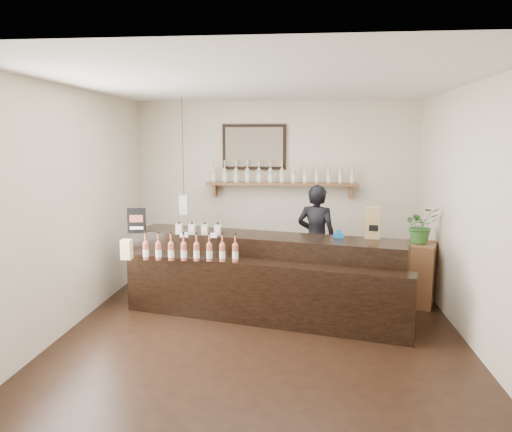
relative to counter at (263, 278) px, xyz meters
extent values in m
plane|color=black|center=(0.05, -0.57, -0.47)|extent=(5.00, 5.00, 0.00)
plane|color=beige|center=(0.05, 1.93, 0.93)|extent=(4.50, 0.00, 4.50)
plane|color=beige|center=(0.05, -3.07, 0.93)|extent=(4.50, 0.00, 4.50)
plane|color=beige|center=(-2.20, -0.57, 0.93)|extent=(0.00, 5.00, 5.00)
plane|color=beige|center=(2.30, -0.57, 0.93)|extent=(0.00, 5.00, 5.00)
plane|color=white|center=(0.05, -0.57, 2.33)|extent=(5.00, 5.00, 0.00)
cube|color=brown|center=(0.15, 1.80, 1.03)|extent=(2.40, 0.25, 0.04)
cube|color=brown|center=(-0.93, 1.83, 0.91)|extent=(0.04, 0.20, 0.20)
cube|color=brown|center=(1.23, 1.83, 0.91)|extent=(0.04, 0.20, 0.20)
cube|color=black|center=(-0.30, 1.90, 1.61)|extent=(1.02, 0.04, 0.72)
cube|color=#4A3F2F|center=(-0.30, 1.88, 1.61)|extent=(0.92, 0.01, 0.62)
cube|color=white|center=(-1.25, 1.03, 0.78)|extent=(0.12, 0.12, 0.28)
cylinder|color=black|center=(-1.25, 1.03, 1.63)|extent=(0.01, 0.01, 1.41)
cylinder|color=#AFC0A1|center=(-0.95, 1.80, 1.16)|extent=(0.07, 0.07, 0.20)
cone|color=#AFC0A1|center=(-0.95, 1.80, 1.28)|extent=(0.07, 0.07, 0.05)
cylinder|color=#AFC0A1|center=(-0.95, 1.80, 1.34)|extent=(0.02, 0.02, 0.07)
cylinder|color=gold|center=(-0.95, 1.80, 1.39)|extent=(0.03, 0.03, 0.02)
cylinder|color=white|center=(-0.95, 1.80, 1.14)|extent=(0.07, 0.07, 0.09)
cylinder|color=#AFC0A1|center=(-0.77, 1.80, 1.16)|extent=(0.07, 0.07, 0.20)
cone|color=#AFC0A1|center=(-0.77, 1.80, 1.28)|extent=(0.07, 0.07, 0.05)
cylinder|color=#AFC0A1|center=(-0.77, 1.80, 1.34)|extent=(0.02, 0.02, 0.07)
cylinder|color=gold|center=(-0.77, 1.80, 1.39)|extent=(0.03, 0.03, 0.02)
cylinder|color=white|center=(-0.77, 1.80, 1.14)|extent=(0.07, 0.07, 0.09)
cylinder|color=#AFC0A1|center=(-0.59, 1.80, 1.16)|extent=(0.07, 0.07, 0.20)
cone|color=#AFC0A1|center=(-0.59, 1.80, 1.28)|extent=(0.07, 0.07, 0.05)
cylinder|color=#AFC0A1|center=(-0.59, 1.80, 1.34)|extent=(0.02, 0.02, 0.07)
cylinder|color=gold|center=(-0.59, 1.80, 1.39)|extent=(0.03, 0.03, 0.02)
cylinder|color=white|center=(-0.59, 1.80, 1.14)|extent=(0.07, 0.07, 0.09)
cylinder|color=#AFC0A1|center=(-0.40, 1.80, 1.16)|extent=(0.07, 0.07, 0.20)
cone|color=#AFC0A1|center=(-0.40, 1.80, 1.28)|extent=(0.07, 0.07, 0.05)
cylinder|color=#AFC0A1|center=(-0.40, 1.80, 1.34)|extent=(0.02, 0.02, 0.07)
cylinder|color=gold|center=(-0.40, 1.80, 1.39)|extent=(0.03, 0.03, 0.02)
cylinder|color=white|center=(-0.40, 1.80, 1.14)|extent=(0.07, 0.07, 0.09)
cylinder|color=#AFC0A1|center=(-0.22, 1.80, 1.16)|extent=(0.07, 0.07, 0.20)
cone|color=#AFC0A1|center=(-0.22, 1.80, 1.28)|extent=(0.07, 0.07, 0.05)
cylinder|color=#AFC0A1|center=(-0.22, 1.80, 1.34)|extent=(0.02, 0.02, 0.07)
cylinder|color=gold|center=(-0.22, 1.80, 1.39)|extent=(0.03, 0.03, 0.02)
cylinder|color=white|center=(-0.22, 1.80, 1.14)|extent=(0.07, 0.07, 0.09)
cylinder|color=#AFC0A1|center=(-0.04, 1.80, 1.16)|extent=(0.07, 0.07, 0.20)
cone|color=#AFC0A1|center=(-0.04, 1.80, 1.28)|extent=(0.07, 0.07, 0.05)
cylinder|color=#AFC0A1|center=(-0.04, 1.80, 1.34)|extent=(0.02, 0.02, 0.07)
cylinder|color=gold|center=(-0.04, 1.80, 1.39)|extent=(0.03, 0.03, 0.02)
cylinder|color=white|center=(-0.04, 1.80, 1.14)|extent=(0.07, 0.07, 0.09)
cylinder|color=#AFC0A1|center=(0.15, 1.80, 1.16)|extent=(0.07, 0.07, 0.20)
cone|color=#AFC0A1|center=(0.15, 1.80, 1.28)|extent=(0.07, 0.07, 0.05)
cylinder|color=#AFC0A1|center=(0.15, 1.80, 1.34)|extent=(0.02, 0.02, 0.07)
cylinder|color=gold|center=(0.15, 1.80, 1.39)|extent=(0.03, 0.03, 0.02)
cylinder|color=white|center=(0.15, 1.80, 1.14)|extent=(0.07, 0.07, 0.09)
cylinder|color=#AFC0A1|center=(0.33, 1.80, 1.16)|extent=(0.07, 0.07, 0.20)
cone|color=#AFC0A1|center=(0.33, 1.80, 1.28)|extent=(0.07, 0.07, 0.05)
cylinder|color=#AFC0A1|center=(0.33, 1.80, 1.34)|extent=(0.02, 0.02, 0.07)
cylinder|color=gold|center=(0.33, 1.80, 1.39)|extent=(0.03, 0.03, 0.02)
cylinder|color=white|center=(0.33, 1.80, 1.14)|extent=(0.07, 0.07, 0.09)
cylinder|color=#AFC0A1|center=(0.51, 1.80, 1.16)|extent=(0.07, 0.07, 0.20)
cone|color=#AFC0A1|center=(0.51, 1.80, 1.28)|extent=(0.07, 0.07, 0.05)
cylinder|color=#AFC0A1|center=(0.51, 1.80, 1.34)|extent=(0.02, 0.02, 0.07)
cylinder|color=gold|center=(0.51, 1.80, 1.39)|extent=(0.03, 0.03, 0.02)
cylinder|color=white|center=(0.51, 1.80, 1.14)|extent=(0.07, 0.07, 0.09)
cylinder|color=#AFC0A1|center=(0.70, 1.80, 1.16)|extent=(0.07, 0.07, 0.20)
cone|color=#AFC0A1|center=(0.70, 1.80, 1.28)|extent=(0.07, 0.07, 0.05)
cylinder|color=#AFC0A1|center=(0.70, 1.80, 1.34)|extent=(0.02, 0.02, 0.07)
cylinder|color=gold|center=(0.70, 1.80, 1.39)|extent=(0.03, 0.03, 0.02)
cylinder|color=white|center=(0.70, 1.80, 1.14)|extent=(0.07, 0.07, 0.09)
cylinder|color=#AFC0A1|center=(0.88, 1.80, 1.16)|extent=(0.07, 0.07, 0.20)
cone|color=#AFC0A1|center=(0.88, 1.80, 1.28)|extent=(0.07, 0.07, 0.05)
cylinder|color=#AFC0A1|center=(0.88, 1.80, 1.34)|extent=(0.02, 0.02, 0.07)
cylinder|color=gold|center=(0.88, 1.80, 1.39)|extent=(0.03, 0.03, 0.02)
cylinder|color=white|center=(0.88, 1.80, 1.14)|extent=(0.07, 0.07, 0.09)
cylinder|color=#AFC0A1|center=(1.06, 1.80, 1.16)|extent=(0.07, 0.07, 0.20)
cone|color=#AFC0A1|center=(1.06, 1.80, 1.28)|extent=(0.07, 0.07, 0.05)
cylinder|color=#AFC0A1|center=(1.06, 1.80, 1.34)|extent=(0.02, 0.02, 0.07)
cylinder|color=gold|center=(1.06, 1.80, 1.39)|extent=(0.03, 0.03, 0.02)
cylinder|color=white|center=(1.06, 1.80, 1.14)|extent=(0.07, 0.07, 0.09)
cylinder|color=#AFC0A1|center=(1.25, 1.80, 1.16)|extent=(0.07, 0.07, 0.20)
cone|color=#AFC0A1|center=(1.25, 1.80, 1.28)|extent=(0.07, 0.07, 0.05)
cylinder|color=#AFC0A1|center=(1.25, 1.80, 1.34)|extent=(0.02, 0.02, 0.07)
cylinder|color=gold|center=(1.25, 1.80, 1.39)|extent=(0.03, 0.03, 0.02)
cylinder|color=white|center=(1.25, 1.80, 1.14)|extent=(0.07, 0.07, 0.09)
cube|color=black|center=(0.01, 0.13, 0.03)|extent=(3.59, 1.47, 0.99)
cube|color=black|center=(0.01, -0.34, -0.09)|extent=(3.52, 1.16, 0.75)
cube|color=white|center=(-0.98, -0.10, 0.55)|extent=(0.10, 0.04, 0.05)
cube|color=white|center=(-0.62, -0.10, 0.55)|extent=(0.10, 0.04, 0.05)
cube|color=#EFDA92|center=(-1.64, -0.34, 0.35)|extent=(0.12, 0.12, 0.12)
cube|color=#EFDA92|center=(-1.64, -0.34, 0.47)|extent=(0.12, 0.12, 0.12)
cube|color=#AFC0A1|center=(-1.09, 0.08, 0.59)|extent=(0.08, 0.08, 0.13)
cube|color=#F6BFC8|center=(-1.09, 0.03, 0.59)|extent=(0.07, 0.00, 0.06)
cylinder|color=black|center=(-1.09, 0.08, 0.68)|extent=(0.02, 0.02, 0.03)
cube|color=#AFC0A1|center=(-0.92, 0.08, 0.59)|extent=(0.08, 0.08, 0.13)
cube|color=#F6BFC8|center=(-0.92, 0.03, 0.59)|extent=(0.07, 0.00, 0.06)
cylinder|color=black|center=(-0.92, 0.08, 0.68)|extent=(0.02, 0.02, 0.03)
cube|color=#AFC0A1|center=(-0.75, 0.08, 0.59)|extent=(0.08, 0.08, 0.13)
cube|color=#F6BFC8|center=(-0.75, 0.03, 0.59)|extent=(0.07, 0.00, 0.06)
cylinder|color=black|center=(-0.75, 0.08, 0.68)|extent=(0.02, 0.02, 0.03)
cube|color=#AFC0A1|center=(-0.59, 0.08, 0.59)|extent=(0.08, 0.08, 0.13)
cube|color=#F6BFC8|center=(-0.59, 0.03, 0.59)|extent=(0.07, 0.00, 0.06)
cylinder|color=black|center=(-0.59, 0.08, 0.68)|extent=(0.02, 0.02, 0.03)
cylinder|color=#AC523A|center=(-1.40, -0.34, 0.39)|extent=(0.07, 0.07, 0.20)
cone|color=#AC523A|center=(-1.40, -0.34, 0.51)|extent=(0.07, 0.07, 0.05)
cylinder|color=#AC523A|center=(-1.40, -0.34, 0.57)|extent=(0.02, 0.02, 0.07)
cylinder|color=black|center=(-1.40, -0.34, 0.62)|extent=(0.03, 0.03, 0.02)
cylinder|color=white|center=(-1.40, -0.34, 0.37)|extent=(0.07, 0.07, 0.09)
cylinder|color=#AC523A|center=(-1.25, -0.34, 0.39)|extent=(0.07, 0.07, 0.20)
cone|color=#AC523A|center=(-1.25, -0.34, 0.51)|extent=(0.07, 0.07, 0.05)
cylinder|color=#AC523A|center=(-1.25, -0.34, 0.57)|extent=(0.02, 0.02, 0.07)
cylinder|color=black|center=(-1.25, -0.34, 0.62)|extent=(0.03, 0.03, 0.02)
cylinder|color=white|center=(-1.25, -0.34, 0.37)|extent=(0.07, 0.07, 0.09)
cylinder|color=#AC523A|center=(-1.09, -0.34, 0.39)|extent=(0.07, 0.07, 0.20)
cone|color=#AC523A|center=(-1.09, -0.34, 0.51)|extent=(0.07, 0.07, 0.05)
cylinder|color=#AC523A|center=(-1.09, -0.34, 0.57)|extent=(0.02, 0.02, 0.07)
cylinder|color=black|center=(-1.09, -0.34, 0.62)|extent=(0.03, 0.03, 0.02)
cylinder|color=white|center=(-1.09, -0.34, 0.37)|extent=(0.07, 0.07, 0.09)
cylinder|color=#AC523A|center=(-0.93, -0.34, 0.39)|extent=(0.07, 0.07, 0.20)
cone|color=#AC523A|center=(-0.93, -0.34, 0.51)|extent=(0.07, 0.07, 0.05)
cylinder|color=#AC523A|center=(-0.93, -0.34, 0.57)|extent=(0.02, 0.02, 0.07)
cylinder|color=black|center=(-0.93, -0.34, 0.62)|extent=(0.03, 0.03, 0.02)
cylinder|color=white|center=(-0.93, -0.34, 0.37)|extent=(0.07, 0.07, 0.09)
cylinder|color=#AC523A|center=(-0.78, -0.34, 0.39)|extent=(0.07, 0.07, 0.20)
cone|color=#AC523A|center=(-0.78, -0.34, 0.51)|extent=(0.07, 0.07, 0.05)
cylinder|color=#AC523A|center=(-0.78, -0.34, 0.57)|extent=(0.02, 0.02, 0.07)
cylinder|color=black|center=(-0.78, -0.34, 0.62)|extent=(0.03, 0.03, 0.02)
cylinder|color=white|center=(-0.78, -0.34, 0.37)|extent=(0.07, 0.07, 0.09)
cylinder|color=#AC523A|center=(-0.62, -0.34, 0.39)|extent=(0.07, 0.07, 0.20)
cone|color=#AC523A|center=(-0.62, -0.34, 0.51)|extent=(0.07, 0.07, 0.05)
cylinder|color=#AC523A|center=(-0.62, -0.34, 0.57)|extent=(0.02, 0.02, 0.07)
cylinder|color=black|center=(-0.62, -0.34, 0.62)|extent=(0.03, 0.03, 0.02)
cylinder|color=white|center=(-0.62, -0.34, 0.37)|extent=(0.07, 0.07, 0.09)
cylinder|color=#AC523A|center=(-0.46, -0.34, 0.39)|extent=(0.07, 0.07, 0.20)
cone|color=#AC523A|center=(-0.46, -0.34, 0.51)|extent=(0.07, 0.07, 0.05)
cylinder|color=#AC523A|center=(-0.46, -0.34, 0.57)|extent=(0.02, 0.02, 0.07)
cylinder|color=black|center=(-0.46, -0.34, 0.62)|extent=(0.03, 0.03, 0.02)
cylinder|color=white|center=(-0.46, -0.34, 0.37)|extent=(0.07, 0.07, 0.09)
cylinder|color=#AC523A|center=(-0.31, -0.34, 0.39)|extent=(0.07, 0.07, 0.20)
cone|color=#AC523A|center=(-0.31, -0.34, 0.51)|extent=(0.07, 0.07, 0.05)
cylinder|color=#AC523A|center=(-0.31, -0.34, 0.57)|extent=(0.02, 0.02, 0.07)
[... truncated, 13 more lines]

